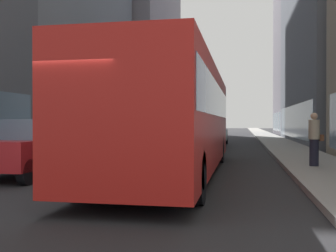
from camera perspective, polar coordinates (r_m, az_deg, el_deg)
ground_plane at (r=41.93m, az=6.42°, el=-1.55°), size 120.00×120.00×0.00m
sidewalk_left at (r=42.73m, az=-1.22°, el=-1.41°), size 2.40×110.00×0.15m
sidewalk_right at (r=41.88m, az=14.22°, el=-1.46°), size 2.40×110.00×0.15m
building_left_mid at (r=33.14m, az=-17.42°, el=15.98°), size 8.07×20.48×20.75m
building_left_far at (r=54.12m, az=-6.13°, el=17.04°), size 11.37×20.45×33.80m
building_right_far at (r=52.50m, az=20.55°, el=11.55°), size 8.53×17.17×23.18m
transit_bus at (r=11.55m, az=0.98°, el=1.74°), size 2.78×11.53×3.05m
car_red_coupe at (r=11.85m, az=-19.51°, el=-2.96°), size 1.76×3.91×1.62m
car_black_suv at (r=25.96m, az=6.42°, el=-1.02°), size 1.94×4.63×1.62m
car_silver_sedan at (r=50.13m, az=3.92°, el=-0.26°), size 1.87×4.36×1.62m
car_blue_hatchback at (r=22.92m, az=-4.33°, el=-1.24°), size 1.79×4.36×1.62m
car_white_van at (r=20.34m, az=5.22°, el=-1.46°), size 1.74×4.66×1.62m
car_yellow_taxi at (r=39.73m, az=2.12°, el=-0.48°), size 1.70×4.25×1.62m
dalmatian_dog at (r=8.63m, az=-16.87°, el=-6.30°), size 0.22×0.96×0.72m
pedestrian_with_handbag at (r=13.21m, az=20.59°, el=-1.77°), size 0.45×0.34×1.69m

